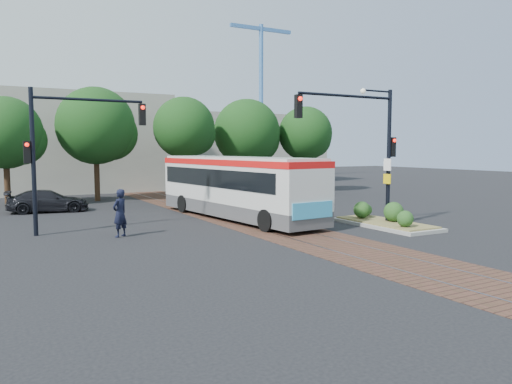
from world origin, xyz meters
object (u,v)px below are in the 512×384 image
signal_pole_left (62,141)px  parked_car (48,201)px  city_bus (236,184)px  signal_pole_main (369,135)px  officer (120,213)px  traffic_island (384,219)px

signal_pole_left → parked_car: signal_pole_left is taller
city_bus → signal_pole_main: (3.95, -5.37, 2.41)m
city_bus → officer: 6.97m
traffic_island → parked_car: parked_car is taller
city_bus → parked_car: 11.00m
signal_pole_left → parked_car: 8.57m
signal_pole_main → city_bus: bearing=126.3°
signal_pole_main → signal_pole_left: bearing=158.6°
traffic_island → signal_pole_left: size_ratio=0.87×
city_bus → traffic_island: size_ratio=2.29×
signal_pole_left → parked_car: (0.20, 7.93, -3.24)m
officer → parked_car: (-1.62, 9.86, -0.34)m
traffic_island → city_bus: bearing=131.9°
traffic_island → signal_pole_main: size_ratio=0.87×
signal_pole_main → signal_pole_left: size_ratio=1.00×
officer → parked_car: size_ratio=0.45×
signal_pole_main → officer: 11.26m
traffic_island → parked_car: (-12.99, 12.83, 0.30)m
signal_pole_main → signal_pole_left: 13.14m
city_bus → signal_pole_main: bearing=-59.5°
traffic_island → officer: 11.77m
signal_pole_left → signal_pole_main: bearing=-21.4°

